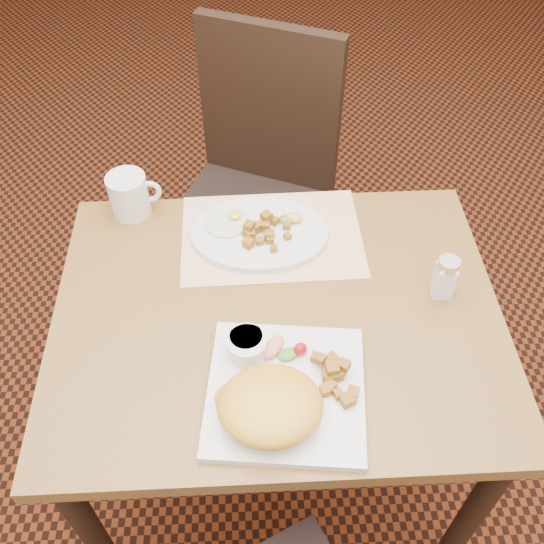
% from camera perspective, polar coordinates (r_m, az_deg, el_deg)
% --- Properties ---
extents(ground, '(8.00, 8.00, 0.00)m').
position_cam_1_polar(ground, '(1.87, 0.36, -17.94)').
color(ground, black).
rests_on(ground, ground).
extents(table, '(0.90, 0.70, 0.75)m').
position_cam_1_polar(table, '(1.31, 0.49, -6.70)').
color(table, brown).
rests_on(table, ground).
extents(chair_far, '(0.56, 0.56, 0.97)m').
position_cam_1_polar(chair_far, '(1.83, -1.50, 8.67)').
color(chair_far, black).
rests_on(chair_far, ground).
extents(placemat, '(0.40, 0.29, 0.00)m').
position_cam_1_polar(placemat, '(1.36, -0.03, 3.43)').
color(placemat, white).
rests_on(placemat, table).
extents(plate_square, '(0.31, 0.31, 0.02)m').
position_cam_1_polar(plate_square, '(1.11, 1.30, -11.15)').
color(plate_square, silver).
rests_on(plate_square, table).
extents(plate_oval, '(0.31, 0.24, 0.02)m').
position_cam_1_polar(plate_oval, '(1.35, -1.18, 3.62)').
color(plate_oval, silver).
rests_on(plate_oval, placemat).
extents(hollandaise_mound, '(0.19, 0.16, 0.07)m').
position_cam_1_polar(hollandaise_mound, '(1.05, -0.27, -12.48)').
color(hollandaise_mound, gold).
rests_on(hollandaise_mound, plate_square).
extents(ramekin, '(0.07, 0.08, 0.04)m').
position_cam_1_polar(ramekin, '(1.12, -2.37, -6.92)').
color(ramekin, silver).
rests_on(ramekin, plate_square).
extents(garnish_sq, '(0.09, 0.07, 0.03)m').
position_cam_1_polar(garnish_sq, '(1.13, 1.01, -7.25)').
color(garnish_sq, '#387223').
rests_on(garnish_sq, plate_square).
extents(fried_egg, '(0.10, 0.10, 0.02)m').
position_cam_1_polar(fried_egg, '(1.36, -4.21, 4.80)').
color(fried_egg, white).
rests_on(fried_egg, plate_oval).
extents(garnish_ov, '(0.06, 0.04, 0.02)m').
position_cam_1_polar(garnish_ov, '(1.36, 1.87, 5.10)').
color(garnish_ov, '#387223').
rests_on(garnish_ov, plate_oval).
extents(salt_shaker, '(0.04, 0.04, 0.10)m').
position_cam_1_polar(salt_shaker, '(1.26, 15.95, -0.45)').
color(salt_shaker, white).
rests_on(salt_shaker, table).
extents(coffee_mug, '(0.12, 0.09, 0.10)m').
position_cam_1_polar(coffee_mug, '(1.42, -13.23, 7.08)').
color(coffee_mug, silver).
rests_on(coffee_mug, table).
extents(home_fries_sq, '(0.08, 0.12, 0.04)m').
position_cam_1_polar(home_fries_sq, '(1.11, 5.86, -9.72)').
color(home_fries_sq, '#A46D1A').
rests_on(home_fries_sq, plate_square).
extents(home_fries_ov, '(0.11, 0.11, 0.03)m').
position_cam_1_polar(home_fries_ov, '(1.33, -1.01, 3.90)').
color(home_fries_ov, '#A46D1A').
rests_on(home_fries_ov, plate_oval).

